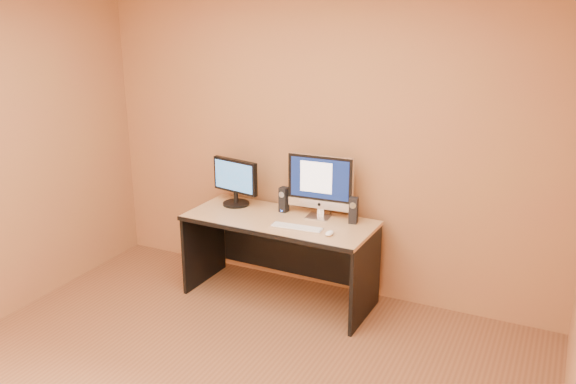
% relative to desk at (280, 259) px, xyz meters
% --- Properties ---
extents(walls, '(4.00, 4.00, 2.60)m').
position_rel_desk_xyz_m(walls, '(0.19, -1.60, 0.95)').
color(walls, '#90573A').
rests_on(walls, ground).
extents(desk, '(1.53, 0.70, 0.70)m').
position_rel_desk_xyz_m(desk, '(0.00, 0.00, 0.00)').
color(desk, tan).
rests_on(desk, ground).
extents(imac, '(0.55, 0.23, 0.52)m').
position_rel_desk_xyz_m(imac, '(0.27, 0.17, 0.61)').
color(imac, silver).
rests_on(imac, desk).
extents(second_monitor, '(0.49, 0.31, 0.40)m').
position_rel_desk_xyz_m(second_monitor, '(-0.49, 0.15, 0.55)').
color(second_monitor, black).
rests_on(second_monitor, desk).
extents(speaker_left, '(0.07, 0.08, 0.21)m').
position_rel_desk_xyz_m(speaker_left, '(-0.04, 0.17, 0.45)').
color(speaker_left, black).
rests_on(speaker_left, desk).
extents(speaker_right, '(0.07, 0.08, 0.21)m').
position_rel_desk_xyz_m(speaker_right, '(0.56, 0.17, 0.45)').
color(speaker_right, black).
rests_on(speaker_right, desk).
extents(keyboard, '(0.41, 0.14, 0.02)m').
position_rel_desk_xyz_m(keyboard, '(0.21, -0.13, 0.36)').
color(keyboard, silver).
rests_on(keyboard, desk).
extents(mouse, '(0.06, 0.10, 0.03)m').
position_rel_desk_xyz_m(mouse, '(0.49, -0.15, 0.37)').
color(mouse, white).
rests_on(mouse, desk).
extents(cable_a, '(0.07, 0.20, 0.01)m').
position_rel_desk_xyz_m(cable_a, '(0.33, 0.29, 0.35)').
color(cable_a, black).
rests_on(cable_a, desk).
extents(cable_b, '(0.06, 0.16, 0.01)m').
position_rel_desk_xyz_m(cable_b, '(0.25, 0.29, 0.35)').
color(cable_b, black).
rests_on(cable_b, desk).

